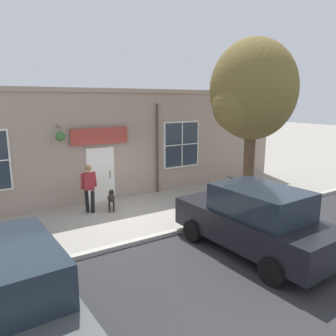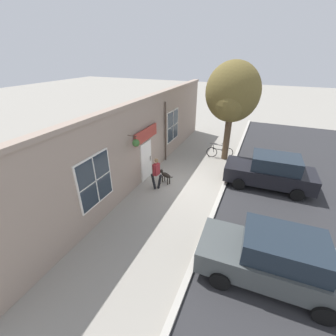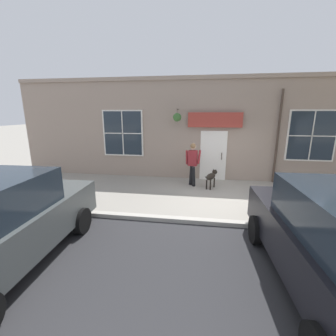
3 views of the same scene
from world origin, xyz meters
name	(u,v)px [view 3 (image 3 of 3)]	position (x,y,z in m)	size (l,w,h in m)	color
ground_plane	(221,197)	(0.00, 0.00, 0.00)	(90.00, 90.00, 0.00)	gray
storefront_facade	(219,129)	(-2.34, -0.02, 2.16)	(0.95, 18.00, 4.30)	gray
pedestrian_walking	(193,160)	(-1.16, -1.05, 1.03)	(0.60, 0.61, 1.71)	black
dog_on_leash	(211,176)	(-1.00, -0.32, 0.46)	(0.99, 0.51, 0.68)	black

